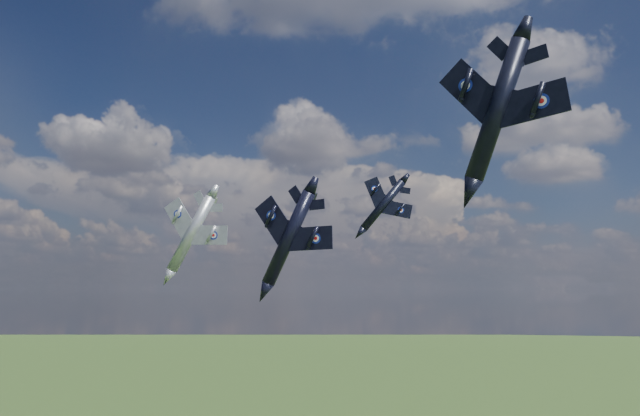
% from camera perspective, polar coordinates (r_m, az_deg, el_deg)
% --- Properties ---
extents(jet_lead_navy, '(13.78, 16.87, 7.59)m').
position_cam_1_polar(jet_lead_navy, '(67.52, -2.88, -2.73)').
color(jet_lead_navy, black).
extents(jet_right_navy, '(13.18, 15.04, 5.66)m').
position_cam_1_polar(jet_right_navy, '(41.10, 15.89, 8.61)').
color(jet_right_navy, black).
extents(jet_high_navy, '(10.62, 13.91, 7.82)m').
position_cam_1_polar(jet_high_navy, '(93.47, 5.78, 0.27)').
color(jet_high_navy, black).
extents(jet_left_silver, '(12.01, 15.91, 8.11)m').
position_cam_1_polar(jet_left_silver, '(84.76, -11.69, -2.29)').
color(jet_left_silver, gray).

